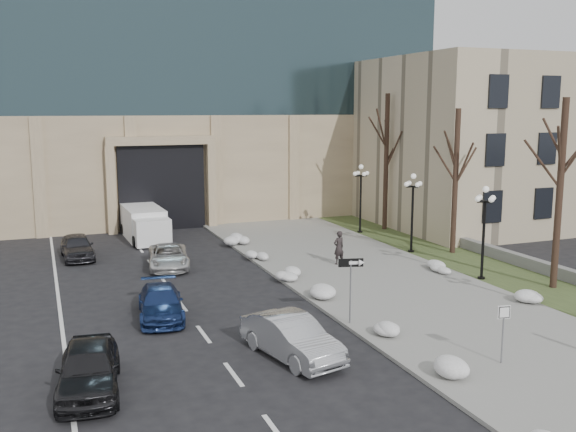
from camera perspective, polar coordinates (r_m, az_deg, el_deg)
name	(u,v)px	position (r m, az deg, el deg)	size (l,w,h in m)	color
ground	(524,423)	(19.54, 20.23, -16.86)	(160.00, 160.00, 0.00)	black
sidewalk	(382,281)	(32.16, 8.34, -5.76)	(9.00, 40.00, 0.12)	gray
curb	(298,290)	(30.25, 0.86, -6.63)	(0.30, 40.00, 0.14)	gray
grass_strip	(489,270)	(35.74, 17.47, -4.57)	(4.00, 40.00, 0.10)	#374723
stone_wall	(496,253)	(38.42, 17.97, -3.16)	(0.50, 30.00, 0.70)	slate
classical_building	(502,141)	(53.21, 18.52, 6.38)	(22.00, 18.12, 12.00)	#BCAA8D
car_a	(89,368)	(20.76, -17.30, -12.80)	(1.80, 4.46, 1.52)	black
car_b	(291,337)	(22.39, 0.31, -10.74)	(1.56, 4.48, 1.48)	#AEB0B6
car_c	(161,303)	(26.99, -11.25, -7.59)	(1.76, 4.33, 1.26)	navy
car_d	(168,256)	(35.16, -10.58, -3.56)	(2.06, 4.48, 1.24)	silver
car_e	(77,247)	(38.53, -18.23, -2.60)	(1.68, 4.16, 1.42)	#313136
pedestrian	(339,248)	(34.92, 4.54, -2.82)	(0.67, 0.44, 1.83)	black
box_truck	(144,224)	(43.05, -12.65, -0.71)	(2.47, 6.55, 2.06)	silver
one_way_sign	(355,271)	(25.14, 5.99, -4.85)	(1.02, 0.45, 2.75)	slate
keep_sign	(504,322)	(22.57, 18.61, -8.91)	(0.45, 0.12, 2.10)	slate
snow_clump_b	(447,375)	(21.12, 13.94, -13.59)	(1.10, 1.60, 0.36)	white
snow_clump_c	(375,328)	(24.79, 7.76, -9.86)	(1.10, 1.60, 0.36)	white
snow_clump_d	(324,297)	(28.51, 3.25, -7.18)	(1.10, 1.60, 0.36)	white
snow_clump_e	(289,275)	(32.02, 0.07, -5.28)	(1.10, 1.60, 0.36)	white
snow_clump_f	(257,256)	(36.25, -2.79, -3.53)	(1.10, 1.60, 0.36)	white
snow_clump_g	(236,241)	(40.15, -4.62, -2.26)	(1.10, 1.60, 0.36)	white
snow_clump_i	(526,296)	(30.46, 20.38, -6.68)	(1.10, 1.60, 0.36)	white
snow_clump_j	(443,268)	(34.45, 13.58, -4.49)	(1.10, 1.60, 0.36)	white
lamppost_b	(484,220)	(32.94, 17.05, -0.35)	(1.18, 1.18, 4.76)	black
lamppost_c	(413,202)	(38.18, 11.02, 1.21)	(1.18, 1.18, 4.76)	black
lamppost_d	(361,189)	(43.76, 6.48, 2.38)	(1.18, 1.18, 4.76)	black
tree_near	(561,167)	(32.19, 23.14, 4.03)	(3.20, 3.20, 9.00)	black
tree_mid	(456,161)	(38.32, 14.73, 4.76)	(3.20, 3.20, 8.50)	black
tree_far	(387,143)	(44.98, 8.76, 6.46)	(3.20, 3.20, 9.50)	black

